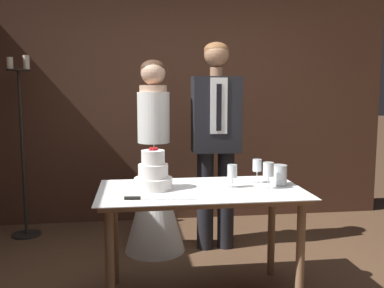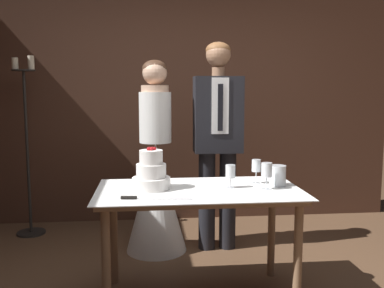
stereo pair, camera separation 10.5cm
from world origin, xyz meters
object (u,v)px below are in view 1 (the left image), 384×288
wine_glass_far (257,166)px  bride (154,182)px  tiered_cake (153,174)px  groom (216,134)px  cake_knife (146,198)px  candle_stand (23,155)px  wine_glass_near (232,172)px  wine_glass_middle (268,170)px  hurricane_candle (278,175)px  cake_table (201,202)px

wine_glass_far → bride: bearing=132.1°
tiered_cake → groom: 1.07m
cake_knife → candle_stand: 2.07m
wine_glass_near → wine_glass_middle: wine_glass_middle is taller
tiered_cake → wine_glass_near: (0.54, -0.03, 0.00)m
wine_glass_middle → wine_glass_far: bearing=97.3°
bride → candle_stand: (-1.25, 0.57, 0.19)m
hurricane_candle → candle_stand: (-2.09, 1.44, -0.02)m
hurricane_candle → candle_stand: candle_stand is taller
cake_knife → candle_stand: candle_stand is taller
hurricane_candle → candle_stand: 2.53m
bride → groom: size_ratio=0.92×
cake_knife → candle_stand: size_ratio=0.25×
tiered_cake → bride: (0.04, 0.88, -0.25)m
cake_table → groom: groom is taller
cake_table → groom: size_ratio=0.75×
cake_table → groom: 1.03m
cake_knife → bride: 1.17m
cake_table → wine_glass_near: (0.22, 0.02, 0.20)m
hurricane_candle → bride: bride is taller
candle_stand → bride: bearing=-24.5°
hurricane_candle → groom: bearing=108.2°
cake_table → cake_knife: 0.46m
cake_knife → bride: (0.10, 1.16, -0.15)m
tiered_cake → groom: (0.60, 0.88, 0.18)m
wine_glass_near → wine_glass_far: (0.21, 0.12, 0.02)m
wine_glass_middle → tiered_cake: bearing=173.1°
tiered_cake → wine_glass_middle: 0.78m
hurricane_candle → cake_table: bearing=-175.0°
bride → wine_glass_far: bearing=-47.9°
groom → hurricane_candle: bearing=-71.8°
hurricane_candle → wine_glass_near: bearing=-174.4°
cake_table → groom: bearing=73.2°
groom → bride: bearing=180.0°
cake_knife → wine_glass_middle: bearing=19.0°
cake_table → bride: size_ratio=0.81×
cake_knife → hurricane_candle: hurricane_candle is taller
tiered_cake → cake_knife: 0.30m
groom → candle_stand: groom is taller
wine_glass_near → candle_stand: bearing=139.9°
bride → candle_stand: 1.39m
cake_knife → wine_glass_near: bearing=29.5°
cake_table → wine_glass_near: bearing=4.0°
wine_glass_middle → groom: size_ratio=0.10×
cake_table → wine_glass_middle: size_ratio=7.61×
wine_glass_middle → bride: bearing=127.0°
cake_table → tiered_cake: bearing=172.6°
cake_knife → wine_glass_middle: wine_glass_middle is taller
cake_table → cake_knife: size_ratio=3.13×
wine_glass_near → groom: bearing=86.4°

